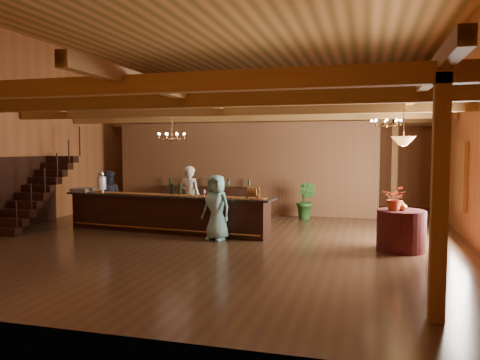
% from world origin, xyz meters
% --- Properties ---
extents(floor, '(14.00, 14.00, 0.00)m').
position_xyz_m(floor, '(0.00, 0.00, 0.00)').
color(floor, '#43291B').
rests_on(floor, ground).
extents(ceiling, '(14.00, 14.00, 0.00)m').
position_xyz_m(ceiling, '(0.00, 0.00, 5.50)').
color(ceiling, '#AA6C36').
rests_on(ceiling, wall_back).
extents(wall_back, '(12.00, 0.10, 5.50)m').
position_xyz_m(wall_back, '(0.00, 7.00, 2.75)').
color(wall_back, '#98572E').
rests_on(wall_back, floor).
extents(wall_front, '(12.00, 0.10, 5.50)m').
position_xyz_m(wall_front, '(0.00, -7.00, 2.75)').
color(wall_front, '#98572E').
rests_on(wall_front, floor).
extents(wall_left, '(0.10, 14.00, 5.50)m').
position_xyz_m(wall_left, '(-6.00, 0.00, 2.75)').
color(wall_left, '#98572E').
rests_on(wall_left, floor).
extents(wall_right, '(0.10, 14.00, 5.50)m').
position_xyz_m(wall_right, '(6.00, 0.00, 2.75)').
color(wall_right, '#98572E').
rests_on(wall_right, floor).
extents(beam_grid, '(11.90, 13.90, 0.39)m').
position_xyz_m(beam_grid, '(0.00, 0.51, 3.24)').
color(beam_grid, olive).
rests_on(beam_grid, wall_left).
extents(support_posts, '(9.20, 10.20, 3.20)m').
position_xyz_m(support_posts, '(0.00, -0.50, 1.60)').
color(support_posts, olive).
rests_on(support_posts, floor).
extents(partition_wall, '(9.00, 0.18, 3.10)m').
position_xyz_m(partition_wall, '(-0.50, 3.50, 1.55)').
color(partition_wall, brown).
rests_on(partition_wall, floor).
extents(window_right_back, '(0.12, 1.05, 1.75)m').
position_xyz_m(window_right_back, '(5.95, 1.00, 1.55)').
color(window_right_back, white).
rests_on(window_right_back, wall_right).
extents(staircase, '(1.00, 2.80, 2.00)m').
position_xyz_m(staircase, '(-5.45, -0.74, 1.00)').
color(staircase, black).
rests_on(staircase, floor).
extents(backroom_boxes, '(4.10, 0.60, 1.10)m').
position_xyz_m(backroom_boxes, '(-0.29, 5.50, 0.53)').
color(backroom_boxes, black).
rests_on(backroom_boxes, floor).
extents(tasting_bar, '(6.02, 1.37, 1.01)m').
position_xyz_m(tasting_bar, '(-1.57, -0.45, 0.51)').
color(tasting_bar, black).
rests_on(tasting_bar, floor).
extents(beverage_dispenser, '(0.26, 0.26, 0.60)m').
position_xyz_m(beverage_dispenser, '(-3.66, -0.18, 1.28)').
color(beverage_dispenser, silver).
rests_on(beverage_dispenser, tasting_bar).
extents(glass_rack_tray, '(0.50, 0.50, 0.10)m').
position_xyz_m(glass_rack_tray, '(-4.26, -0.21, 1.05)').
color(glass_rack_tray, gray).
rests_on(glass_rack_tray, tasting_bar).
extents(raffle_drum, '(0.34, 0.24, 0.30)m').
position_xyz_m(raffle_drum, '(0.89, -0.75, 1.17)').
color(raffle_drum, brown).
rests_on(raffle_drum, tasting_bar).
extents(bar_bottle_0, '(0.07, 0.07, 0.30)m').
position_xyz_m(bar_bottle_0, '(-1.44, -0.34, 1.15)').
color(bar_bottle_0, black).
rests_on(bar_bottle_0, tasting_bar).
extents(bar_bottle_1, '(0.07, 0.07, 0.30)m').
position_xyz_m(bar_bottle_1, '(-1.42, -0.35, 1.15)').
color(bar_bottle_1, black).
rests_on(bar_bottle_1, tasting_bar).
extents(bar_bottle_2, '(0.07, 0.07, 0.30)m').
position_xyz_m(bar_bottle_2, '(-1.19, -0.37, 1.15)').
color(bar_bottle_2, black).
rests_on(bar_bottle_2, tasting_bar).
extents(backbar_shelf, '(3.29, 0.70, 0.92)m').
position_xyz_m(backbar_shelf, '(-1.62, 3.20, 0.46)').
color(backbar_shelf, black).
rests_on(backbar_shelf, floor).
extents(round_table, '(1.04, 1.04, 0.90)m').
position_xyz_m(round_table, '(4.35, -1.24, 0.45)').
color(round_table, '#581815').
rests_on(round_table, floor).
extents(chandelier_left, '(0.80, 0.80, 0.77)m').
position_xyz_m(chandelier_left, '(-1.73, 0.37, 2.59)').
color(chandelier_left, '#A96D38').
rests_on(chandelier_left, beam_grid).
extents(chandelier_right, '(0.80, 0.80, 0.42)m').
position_xyz_m(chandelier_right, '(4.09, 1.48, 2.94)').
color(chandelier_right, '#A96D38').
rests_on(chandelier_right, beam_grid).
extents(pendant_lamp, '(0.52, 0.52, 0.90)m').
position_xyz_m(pendant_lamp, '(4.35, -1.24, 2.40)').
color(pendant_lamp, '#A96D38').
rests_on(pendant_lamp, beam_grid).
extents(bartender, '(0.71, 0.53, 1.75)m').
position_xyz_m(bartender, '(-1.20, 0.38, 0.87)').
color(bartender, white).
rests_on(bartender, floor).
extents(staff_second, '(0.92, 0.82, 1.58)m').
position_xyz_m(staff_second, '(-3.74, 0.30, 0.79)').
color(staff_second, '#2C2E3D').
rests_on(staff_second, floor).
extents(guest, '(0.90, 0.73, 1.60)m').
position_xyz_m(guest, '(0.08, -1.14, 0.80)').
color(guest, '#85CCD3').
rests_on(guest, floor).
extents(floor_plant, '(0.80, 0.72, 1.19)m').
position_xyz_m(floor_plant, '(1.79, 2.74, 0.59)').
color(floor_plant, '#234A1B').
rests_on(floor_plant, floor).
extents(table_flowers, '(0.60, 0.56, 0.54)m').
position_xyz_m(table_flowers, '(4.21, -1.36, 1.17)').
color(table_flowers, '#C34923').
rests_on(table_flowers, round_table).
extents(table_vase, '(0.19, 0.19, 0.34)m').
position_xyz_m(table_vase, '(4.35, -1.27, 1.07)').
color(table_vase, '#A96D38').
rests_on(table_vase, round_table).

